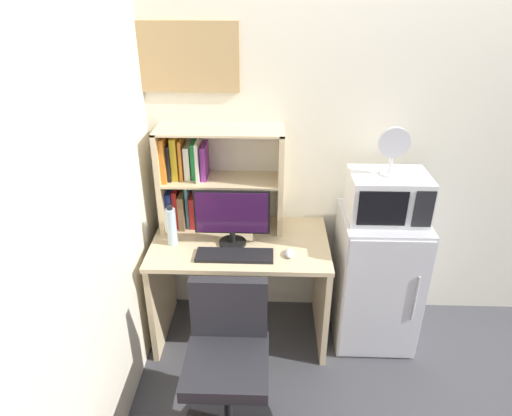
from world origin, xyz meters
TOP-DOWN VIEW (x-y plane):
  - wall_back at (0.40, 0.02)m, footprint 6.40×0.04m
  - wall_left at (-1.62, -1.60)m, footprint 0.04×4.40m
  - desk at (-1.00, -0.33)m, footprint 1.10×0.66m
  - hutch_bookshelf at (-1.25, -0.12)m, footprint 0.78×0.28m
  - monitor at (-1.04, -0.36)m, footprint 0.46×0.17m
  - keyboard at (-1.02, -0.51)m, footprint 0.46×0.15m
  - computer_mouse at (-0.70, -0.49)m, footprint 0.06×0.10m
  - water_bottle at (-1.41, -0.38)m, footprint 0.06×0.06m
  - mini_fridge at (-0.12, -0.30)m, footprint 0.51×0.53m
  - microwave at (-0.12, -0.30)m, footprint 0.46×0.34m
  - desk_fan at (-0.12, -0.31)m, footprint 0.18×0.11m
  - desk_chair at (-1.02, -1.04)m, footprint 0.49×0.49m
  - wall_corkboard at (-1.35, -0.01)m, footprint 0.68×0.02m

SIDE VIEW (x-z plane):
  - desk_chair at x=-1.02m, z-range -0.04..0.80m
  - mini_fridge at x=-0.12m, z-range 0.00..0.91m
  - desk at x=-1.00m, z-range 0.13..0.87m
  - keyboard at x=-1.02m, z-range 0.74..0.76m
  - computer_mouse at x=-0.70m, z-range 0.74..0.77m
  - water_bottle at x=-1.41m, z-range 0.73..0.99m
  - monitor at x=-1.04m, z-range 0.75..1.11m
  - microwave at x=-0.12m, z-range 0.91..1.19m
  - hutch_bookshelf at x=-1.25m, z-range 0.76..1.42m
  - wall_back at x=0.40m, z-range 0.00..2.60m
  - wall_left at x=-1.62m, z-range 0.00..2.60m
  - desk_fan at x=-0.12m, z-range 1.21..1.50m
  - wall_corkboard at x=-1.35m, z-range 1.59..1.99m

